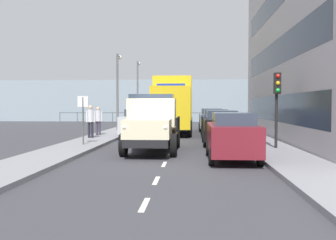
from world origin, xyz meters
TOP-DOWN VIEW (x-y plane):
  - ground_plane at (0.00, -8.36)m, footprint 80.00×80.00m
  - sidewalk_left at (-4.37, -8.36)m, footprint 2.14×40.29m
  - sidewalk_right at (4.37, -8.36)m, footprint 2.14×40.29m
  - road_centreline_markings at (0.00, -7.38)m, footprint 0.12×34.95m
  - building_terrace at (-8.61, -7.13)m, footprint 6.37×20.49m
  - sea_horizon at (0.00, -31.51)m, footprint 80.00×0.80m
  - seawall_railing at (-0.00, -27.91)m, footprint 28.08×0.08m
  - truck_vintage_cream at (0.74, -1.54)m, footprint 2.17×5.64m
  - lorry_cargo_yellow at (0.39, -12.10)m, footprint 2.58×8.20m
  - car_maroon_kerbside_near at (-2.35, 0.64)m, footprint 1.75×3.85m
  - car_black_kerbside_1 at (-2.35, -4.88)m, footprint 1.81×3.85m
  - car_navy_kerbside_2 at (-2.35, -9.77)m, footprint 1.76×3.82m
  - car_grey_kerbside_3 at (-2.35, -15.01)m, footprint 1.88×4.16m
  - car_silver_oppositeside_0 at (2.35, -9.27)m, footprint 1.96×4.42m
  - car_white_oppositeside_1 at (2.35, -15.97)m, footprint 1.85×4.55m
  - pedestrian_by_lamp at (4.76, -6.80)m, footprint 0.53×0.34m
  - pedestrian_with_bag at (4.83, -8.79)m, footprint 0.53×0.34m
  - traffic_light_near at (-4.51, -2.20)m, footprint 0.28×0.41m
  - lamp_post_promenade at (4.56, -13.62)m, footprint 0.32×1.14m
  - lamp_post_far at (4.50, -23.45)m, footprint 0.32×1.14m
  - street_sign at (4.14, -3.18)m, footprint 0.50×0.07m

SIDE VIEW (x-z plane):
  - ground_plane at x=0.00m, z-range 0.00..0.00m
  - road_centreline_markings at x=0.00m, z-range 0.00..0.01m
  - sidewalk_left at x=-4.37m, z-range 0.00..0.15m
  - sidewalk_right at x=4.37m, z-range 0.00..0.15m
  - car_navy_kerbside_2 at x=-2.35m, z-range 0.03..1.75m
  - car_maroon_kerbside_near at x=-2.35m, z-range 0.03..1.75m
  - car_black_kerbside_1 at x=-2.35m, z-range 0.03..1.75m
  - car_grey_kerbside_3 at x=-2.35m, z-range 0.04..1.76m
  - car_white_oppositeside_1 at x=2.35m, z-range 0.04..1.76m
  - car_silver_oppositeside_0 at x=2.35m, z-range 0.04..1.76m
  - seawall_railing at x=0.00m, z-range 0.32..1.52m
  - pedestrian_with_bag at x=4.83m, z-range 0.30..2.03m
  - truck_vintage_cream at x=0.74m, z-range -0.04..2.39m
  - pedestrian_by_lamp at x=4.76m, z-range 0.32..2.14m
  - street_sign at x=4.14m, z-range 0.56..2.81m
  - lorry_cargo_yellow at x=0.39m, z-range 0.14..4.01m
  - traffic_light_near at x=-4.51m, z-range 0.87..4.07m
  - sea_horizon at x=0.00m, z-range 0.00..5.00m
  - lamp_post_promenade at x=4.56m, z-range 0.74..6.31m
  - lamp_post_far at x=4.50m, z-range 0.76..6.92m
  - building_terrace at x=-8.61m, z-range 0.00..12.87m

